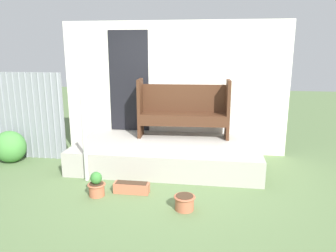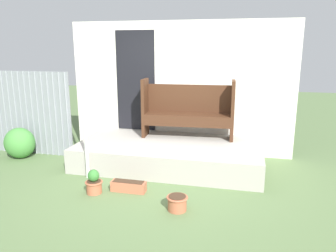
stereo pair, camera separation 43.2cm
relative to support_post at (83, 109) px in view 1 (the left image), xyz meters
The scene contains 10 objects.
ground_plane 1.71m from the support_post, ahead, with size 24.00×24.00×0.00m, color #5B7547.
porch_slab 1.76m from the support_post, 36.89° to the left, with size 3.26×1.66×0.42m.
house_wall 2.09m from the support_post, 56.84° to the left, with size 4.46×0.08×2.60m.
fence_corrugated 2.15m from the support_post, 154.15° to the left, with size 2.26×0.05×1.65m.
support_post is the anchor object (origin of this frame).
bench 1.99m from the support_post, 44.07° to the left, with size 1.73×0.50×1.10m.
flower_pot_left 1.20m from the support_post, 55.12° to the right, with size 0.26×0.26×0.36m.
flower_pot_middle 2.11m from the support_post, 24.43° to the right, with size 0.29×0.29×0.20m.
planter_box_rect 1.42m from the support_post, 22.85° to the right, with size 0.52×0.16×0.16m.
shrub_by_fence 2.03m from the support_post, 160.34° to the left, with size 0.59×0.53×0.60m.
Camera 1 is at (0.78, -4.76, 2.10)m, focal length 35.00 mm.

